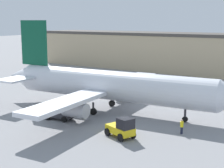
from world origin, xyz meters
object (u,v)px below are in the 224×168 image
at_px(ground_crew_worker, 182,126).
at_px(belt_loader_truck, 61,112).
at_px(baggage_tug, 122,128).
at_px(airplane, 106,85).

distance_m(ground_crew_worker, belt_loader_truck, 15.11).
bearing_deg(baggage_tug, airplane, 152.81).
bearing_deg(belt_loader_truck, baggage_tug, -17.46).
relative_size(ground_crew_worker, belt_loader_truck, 0.44).
height_order(baggage_tug, belt_loader_truck, baggage_tug).
height_order(airplane, belt_loader_truck, airplane).
bearing_deg(belt_loader_truck, airplane, 62.17).
xyz_separation_m(airplane, belt_loader_truck, (-2.18, -6.75, -2.60)).
xyz_separation_m(ground_crew_worker, belt_loader_truck, (-14.71, -3.46, 0.16)).
distance_m(ground_crew_worker, baggage_tug, 6.75).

